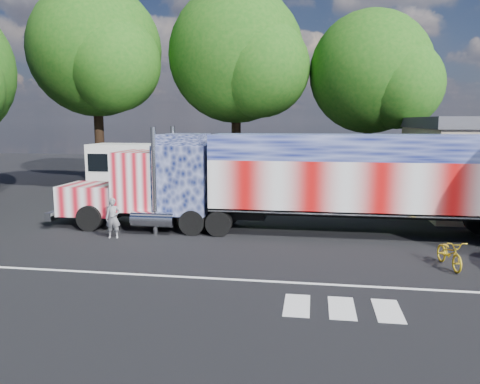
# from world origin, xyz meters

# --- Properties ---
(ground) EXTENTS (100.00, 100.00, 0.00)m
(ground) POSITION_xyz_m (0.00, 0.00, 0.00)
(ground) COLOR black
(lane_markings) EXTENTS (30.00, 2.67, 0.01)m
(lane_markings) POSITION_xyz_m (1.71, -3.77, 0.01)
(lane_markings) COLOR silver
(lane_markings) RESTS_ON ground
(semi_truck) EXTENTS (22.19, 3.50, 4.73)m
(semi_truck) POSITION_xyz_m (3.15, 3.76, 2.43)
(semi_truck) COLOR black
(semi_truck) RESTS_ON ground
(coach_bus) EXTENTS (12.15, 2.83, 3.53)m
(coach_bus) POSITION_xyz_m (-4.93, 11.61, 1.83)
(coach_bus) COLOR white
(coach_bus) RESTS_ON ground
(woman) EXTENTS (0.71, 0.55, 1.74)m
(woman) POSITION_xyz_m (-5.28, 1.50, 0.87)
(woman) COLOR slate
(woman) RESTS_ON ground
(bicycle) EXTENTS (0.93, 1.97, 0.99)m
(bicycle) POSITION_xyz_m (7.85, -0.59, 0.50)
(bicycle) COLOR gold
(bicycle) RESTS_ON ground
(tree_nw_a) EXTENTS (10.12, 9.64, 14.95)m
(tree_nw_a) POSITION_xyz_m (-12.73, 16.40, 10.07)
(tree_nw_a) COLOR black
(tree_nw_a) RESTS_ON ground
(tree_ne_a) EXTENTS (9.00, 8.57, 12.68)m
(tree_ne_a) POSITION_xyz_m (7.16, 17.77, 8.34)
(tree_ne_a) COLOR black
(tree_ne_a) RESTS_ON ground
(tree_n_mid) EXTENTS (10.45, 9.95, 14.79)m
(tree_n_mid) POSITION_xyz_m (-2.52, 18.14, 9.75)
(tree_n_mid) COLOR black
(tree_n_mid) RESTS_ON ground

